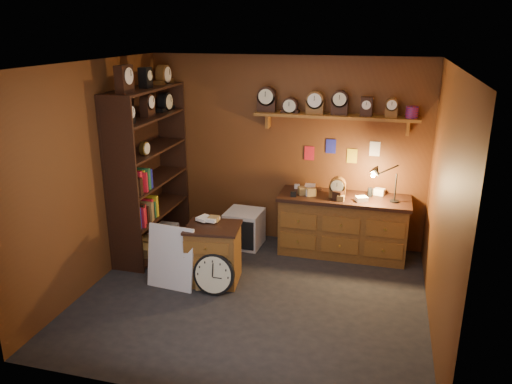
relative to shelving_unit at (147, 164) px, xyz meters
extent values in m
plane|color=black|center=(1.79, -0.98, -1.25)|extent=(4.00, 4.00, 0.00)
cube|color=#5C3215|center=(1.79, 0.82, 0.10)|extent=(4.00, 0.02, 2.70)
cube|color=#5C3215|center=(1.79, -2.78, 0.10)|extent=(4.00, 0.02, 2.70)
cube|color=#5C3215|center=(-0.21, -0.98, 0.10)|extent=(0.02, 3.60, 2.70)
cube|color=#5C3215|center=(3.79, -0.98, 0.10)|extent=(0.02, 3.60, 2.70)
cube|color=beige|center=(1.79, -0.98, 1.45)|extent=(4.00, 3.60, 0.02)
cube|color=brown|center=(2.49, 0.67, 0.67)|extent=(2.20, 0.30, 0.04)
cube|color=brown|center=(1.54, 0.74, 0.55)|extent=(0.04, 0.16, 0.20)
cube|color=brown|center=(3.44, 0.74, 0.55)|extent=(0.04, 0.16, 0.20)
cylinder|color=#B21419|center=(3.47, 0.67, 0.76)|extent=(0.16, 0.16, 0.15)
cube|color=red|center=(1.94, 0.81, 0.10)|extent=(0.14, 0.01, 0.20)
cube|color=navy|center=(2.24, 0.81, 0.22)|extent=(0.14, 0.01, 0.20)
cube|color=gold|center=(2.54, 0.81, 0.10)|extent=(0.14, 0.01, 0.20)
cube|color=silver|center=(2.84, 0.81, 0.22)|extent=(0.14, 0.01, 0.20)
cube|color=black|center=(-0.19, 0.00, -0.10)|extent=(0.03, 1.60, 2.30)
cube|color=black|center=(0.04, -0.78, -0.10)|extent=(0.45, 0.03, 2.30)
cube|color=black|center=(0.04, 0.78, -0.10)|extent=(0.45, 0.03, 2.30)
cube|color=black|center=(0.04, 0.00, -1.20)|extent=(0.43, 1.54, 0.03)
cube|color=black|center=(0.04, 0.00, -0.70)|extent=(0.43, 1.54, 0.03)
cube|color=black|center=(0.04, 0.00, -0.25)|extent=(0.43, 1.54, 0.03)
cube|color=black|center=(0.04, 0.00, 0.20)|extent=(0.43, 1.54, 0.03)
cube|color=black|center=(0.04, 0.00, 0.65)|extent=(0.43, 1.54, 0.03)
cube|color=black|center=(0.04, 0.00, 1.03)|extent=(0.43, 1.54, 0.03)
cube|color=brown|center=(2.69, 0.50, -0.85)|extent=(1.73, 0.60, 0.80)
cube|color=black|center=(2.69, 0.50, -0.43)|extent=(1.79, 0.66, 0.05)
cube|color=brown|center=(2.69, 0.20, -0.85)|extent=(1.65, 0.02, 0.52)
cylinder|color=black|center=(3.35, 0.45, -0.39)|extent=(0.12, 0.12, 0.02)
cylinder|color=black|center=(3.35, 0.45, -0.20)|extent=(0.02, 0.02, 0.38)
cylinder|color=black|center=(3.23, 0.42, 0.04)|extent=(0.27, 0.09, 0.14)
cone|color=black|center=(3.09, 0.39, 0.00)|extent=(0.18, 0.14, 0.18)
cube|color=brown|center=(1.21, -0.73, -0.90)|extent=(0.67, 0.58, 0.72)
cube|color=black|center=(1.21, -0.73, -0.52)|extent=(0.71, 0.62, 0.03)
cube|color=brown|center=(1.21, -0.99, -0.90)|extent=(0.55, 0.08, 0.61)
cylinder|color=black|center=(1.31, -1.02, -1.00)|extent=(0.51, 0.16, 0.51)
cylinder|color=beige|center=(1.31, -1.05, -1.00)|extent=(0.45, 0.10, 0.44)
cube|color=black|center=(1.31, -1.06, -0.93)|extent=(0.01, 0.04, 0.16)
cube|color=black|center=(1.37, -1.06, -1.02)|extent=(0.11, 0.01, 0.01)
cube|color=silver|center=(0.75, -1.01, -1.25)|extent=(0.62, 0.23, 0.80)
cube|color=silver|center=(1.28, 0.42, -0.99)|extent=(0.53, 0.53, 0.53)
cube|color=black|center=(1.28, 0.16, -0.99)|extent=(0.43, 0.04, 0.42)
cube|color=olive|center=(1.15, -0.89, -1.18)|extent=(0.31, 0.29, 0.15)
cube|color=white|center=(0.74, -0.62, -1.20)|extent=(0.22, 0.25, 0.11)
cube|color=olive|center=(0.60, -0.58, -1.15)|extent=(0.27, 0.23, 0.20)
camera|label=1|loc=(3.18, -6.06, 1.82)|focal=35.00mm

